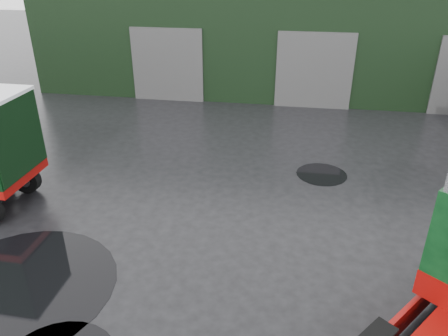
# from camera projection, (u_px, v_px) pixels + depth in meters

# --- Properties ---
(ground) EXTENTS (100.00, 100.00, 0.00)m
(ground) POSITION_uv_depth(u_px,v_px,m) (243.00, 268.00, 11.89)
(ground) COLOR black
(warehouse) EXTENTS (32.40, 12.40, 6.30)m
(warehouse) POSITION_uv_depth(u_px,v_px,m) (314.00, 29.00, 27.80)
(warehouse) COLOR black
(warehouse) RESTS_ON ground
(tree_back_b) EXTENTS (4.40, 4.40, 7.50)m
(tree_back_b) POSITION_uv_depth(u_px,v_px,m) (413.00, 4.00, 35.18)
(tree_back_b) COLOR black
(tree_back_b) RESTS_ON ground
(puddle_1) EXTENTS (1.93, 1.93, 0.01)m
(puddle_1) POSITION_uv_depth(u_px,v_px,m) (322.00, 174.00, 16.81)
(puddle_1) COLOR black
(puddle_1) RESTS_ON ground
(puddle_2) EXTENTS (4.98, 4.98, 0.01)m
(puddle_2) POSITION_uv_depth(u_px,v_px,m) (19.00, 287.00, 11.22)
(puddle_2) COLOR black
(puddle_2) RESTS_ON ground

